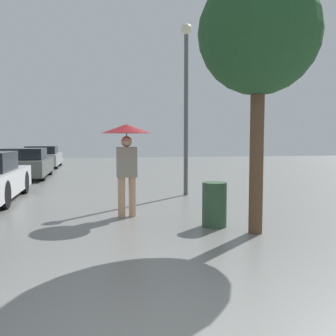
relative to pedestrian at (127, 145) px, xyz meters
The scene contains 6 objects.
pedestrian is the anchor object (origin of this frame).
parked_car_third 9.16m from the pedestrian, 111.92° to the left, with size 1.81×4.05×1.23m.
parked_car_farthest 14.79m from the pedestrian, 103.60° to the left, with size 1.84×4.10×1.21m.
tree 3.25m from the pedestrian, 41.67° to the right, with size 2.00×2.00×4.32m.
street_lamp 3.64m from the pedestrian, 54.39° to the left, with size 0.32×0.32×4.79m.
trash_bin 2.18m from the pedestrian, 38.44° to the right, with size 0.45×0.45×0.81m.
Camera 1 is at (-0.53, -2.33, 1.60)m, focal length 40.00 mm.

